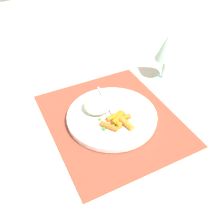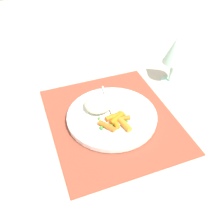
{
  "view_description": "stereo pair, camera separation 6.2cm",
  "coord_description": "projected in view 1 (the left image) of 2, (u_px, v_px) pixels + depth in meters",
  "views": [
    {
      "loc": [
        0.5,
        -0.26,
        0.54
      ],
      "look_at": [
        0.0,
        0.0,
        0.03
      ],
      "focal_mm": 41.57,
      "sensor_mm": 36.0,
      "label": 1
    },
    {
      "loc": [
        0.53,
        -0.2,
        0.54
      ],
      "look_at": [
        0.0,
        0.0,
        0.03
      ],
      "focal_mm": 41.57,
      "sensor_mm": 36.0,
      "label": 2
    }
  ],
  "objects": [
    {
      "name": "placemat",
      "position": [
        112.0,
        119.0,
        0.78
      ],
      "size": [
        0.43,
        0.36,
        0.01
      ],
      "primitive_type": "cube",
      "color": "#9E4733",
      "rests_on": "ground_plane"
    },
    {
      "name": "wine_glass",
      "position": [
        167.0,
        49.0,
        0.87
      ],
      "size": [
        0.07,
        0.07,
        0.17
      ],
      "color": "#B2E0CC",
      "rests_on": "ground_plane"
    },
    {
      "name": "fork",
      "position": [
        110.0,
        109.0,
        0.78
      ],
      "size": [
        0.19,
        0.04,
        0.01
      ],
      "color": "silver",
      "rests_on": "plate"
    },
    {
      "name": "plate",
      "position": [
        112.0,
        116.0,
        0.78
      ],
      "size": [
        0.27,
        0.27,
        0.02
      ],
      "primitive_type": "cylinder",
      "color": "white",
      "rests_on": "placemat"
    },
    {
      "name": "pea_scatter",
      "position": [
        114.0,
        122.0,
        0.74
      ],
      "size": [
        0.06,
        0.09,
        0.01
      ],
      "color": "green",
      "rests_on": "plate"
    },
    {
      "name": "ground_plane",
      "position": [
        112.0,
        120.0,
        0.78
      ],
      "size": [
        2.4,
        2.4,
        0.0
      ],
      "primitive_type": "plane",
      "color": "beige"
    },
    {
      "name": "carrot_portion",
      "position": [
        118.0,
        120.0,
        0.74
      ],
      "size": [
        0.08,
        0.1,
        0.02
      ],
      "color": "orange",
      "rests_on": "plate"
    },
    {
      "name": "rice_mound",
      "position": [
        97.0,
        105.0,
        0.77
      ],
      "size": [
        0.08,
        0.08,
        0.04
      ],
      "primitive_type": "ellipsoid",
      "color": "beige",
      "rests_on": "plate"
    }
  ]
}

